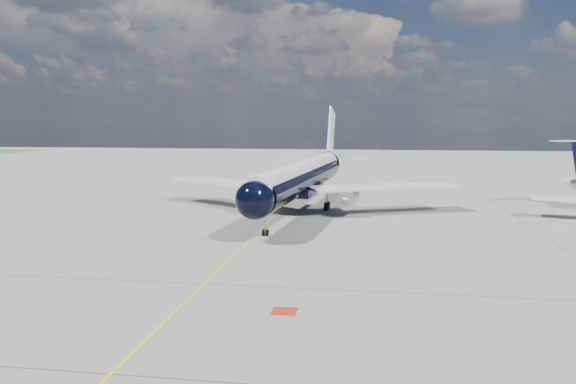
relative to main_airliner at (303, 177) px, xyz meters
name	(u,v)px	position (x,y,z in m)	size (l,w,h in m)	color
ground	(281,210)	(-2.94, -0.84, -4.47)	(320.00, 320.00, 0.00)	gray
taxiway_centerline	(274,216)	(-2.94, -5.84, -4.47)	(0.16, 160.00, 0.01)	yellow
red_marking	(284,311)	(3.86, -40.84, -4.47)	(1.60, 1.60, 0.01)	maroon
main_airliner	(303,177)	(0.00, 0.00, 0.00)	(40.83, 49.91, 14.42)	black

